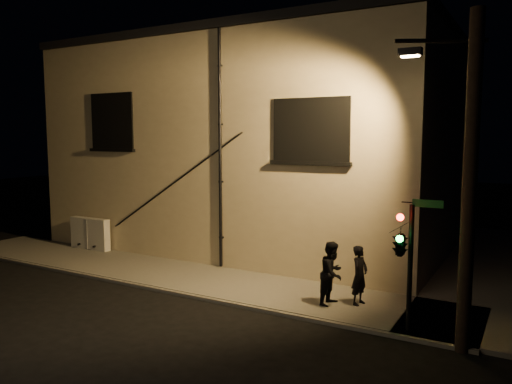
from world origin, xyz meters
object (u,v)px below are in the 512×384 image
Objects in this scene: traffic_signal at (401,243)px; utility_cabinet at (90,233)px; pedestrian_a at (360,275)px; pedestrian_b at (332,273)px; streetlamp_pole at (466,176)px.

utility_cabinet is at bearing 169.49° from traffic_signal.
pedestrian_a is 0.76m from pedestrian_b.
traffic_signal is 0.43× the size of streetlamp_pole.
streetlamp_pole reaches higher than utility_cabinet.
streetlamp_pole is (1.39, -0.22, 1.67)m from traffic_signal.
utility_cabinet is 11.99m from pedestrian_a.
pedestrian_b is 0.56× the size of traffic_signal.
pedestrian_a is 0.93× the size of pedestrian_b.
traffic_signal is (1.42, -1.30, 1.31)m from pedestrian_a.
traffic_signal reaches higher than utility_cabinet.
traffic_signal reaches higher than pedestrian_b.
traffic_signal is at bearing 171.01° from streetlamp_pole.
traffic_signal is at bearing -120.59° from pedestrian_a.
traffic_signal is 2.19m from streetlamp_pole.
utility_cabinet is 15.31m from streetlamp_pole.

